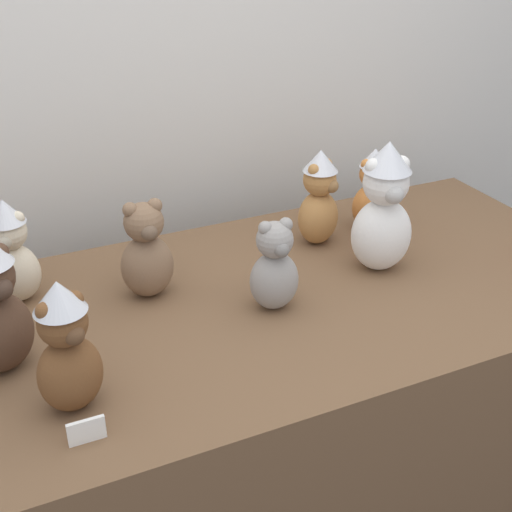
{
  "coord_description": "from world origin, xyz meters",
  "views": [
    {
      "loc": [
        -0.61,
        -1.08,
        1.71
      ],
      "look_at": [
        0.0,
        0.25,
        0.92
      ],
      "focal_mm": 48.75,
      "sensor_mm": 36.0,
      "label": 1
    }
  ],
  "objects_px": {
    "display_table": "(256,422)",
    "teddy_bear_ginger": "(372,190)",
    "teddy_bear_mocha": "(146,252)",
    "teddy_bear_snow": "(384,209)",
    "teddy_bear_caramel": "(319,199)",
    "teddy_bear_ash": "(274,268)",
    "teddy_bear_cream": "(12,252)",
    "teddy_bear_chestnut": "(67,348)"
  },
  "relations": [
    {
      "from": "teddy_bear_ash",
      "to": "teddy_bear_chestnut",
      "type": "bearing_deg",
      "value": -160.35
    },
    {
      "from": "teddy_bear_caramel",
      "to": "display_table",
      "type": "bearing_deg",
      "value": -170.42
    },
    {
      "from": "teddy_bear_ginger",
      "to": "teddy_bear_caramel",
      "type": "relative_size",
      "value": 0.9
    },
    {
      "from": "teddy_bear_cream",
      "to": "teddy_bear_snow",
      "type": "relative_size",
      "value": 0.76
    },
    {
      "from": "display_table",
      "to": "teddy_bear_mocha",
      "type": "height_order",
      "value": "teddy_bear_mocha"
    },
    {
      "from": "teddy_bear_ash",
      "to": "teddy_bear_cream",
      "type": "bearing_deg",
      "value": 154.05
    },
    {
      "from": "teddy_bear_cream",
      "to": "teddy_bear_caramel",
      "type": "height_order",
      "value": "teddy_bear_caramel"
    },
    {
      "from": "teddy_bear_chestnut",
      "to": "teddy_bear_caramel",
      "type": "distance_m",
      "value": 0.89
    },
    {
      "from": "teddy_bear_snow",
      "to": "teddy_bear_ginger",
      "type": "bearing_deg",
      "value": 73.05
    },
    {
      "from": "display_table",
      "to": "teddy_bear_caramel",
      "type": "height_order",
      "value": "teddy_bear_caramel"
    },
    {
      "from": "display_table",
      "to": "teddy_bear_ash",
      "type": "xyz_separation_m",
      "value": [
        0.02,
        -0.05,
        0.51
      ]
    },
    {
      "from": "teddy_bear_mocha",
      "to": "teddy_bear_snow",
      "type": "bearing_deg",
      "value": -11.59
    },
    {
      "from": "teddy_bear_ginger",
      "to": "teddy_bear_mocha",
      "type": "relative_size",
      "value": 0.98
    },
    {
      "from": "teddy_bear_cream",
      "to": "teddy_bear_mocha",
      "type": "distance_m",
      "value": 0.32
    },
    {
      "from": "teddy_bear_mocha",
      "to": "teddy_bear_snow",
      "type": "relative_size",
      "value": 0.72
    },
    {
      "from": "teddy_bear_cream",
      "to": "teddy_bear_mocha",
      "type": "relative_size",
      "value": 1.05
    },
    {
      "from": "display_table",
      "to": "teddy_bear_ginger",
      "type": "xyz_separation_m",
      "value": [
        0.47,
        0.22,
        0.52
      ]
    },
    {
      "from": "teddy_bear_ginger",
      "to": "teddy_bear_chestnut",
      "type": "bearing_deg",
      "value": -148.28
    },
    {
      "from": "teddy_bear_chestnut",
      "to": "teddy_bear_mocha",
      "type": "xyz_separation_m",
      "value": [
        0.26,
        0.35,
        -0.02
      ]
    },
    {
      "from": "teddy_bear_ginger",
      "to": "teddy_bear_cream",
      "type": "distance_m",
      "value": 1.01
    },
    {
      "from": "display_table",
      "to": "teddy_bear_ginger",
      "type": "height_order",
      "value": "teddy_bear_ginger"
    },
    {
      "from": "display_table",
      "to": "teddy_bear_cream",
      "type": "xyz_separation_m",
      "value": [
        -0.53,
        0.24,
        0.53
      ]
    },
    {
      "from": "teddy_bear_caramel",
      "to": "teddy_bear_mocha",
      "type": "xyz_separation_m",
      "value": [
        -0.52,
        -0.08,
        -0.02
      ]
    },
    {
      "from": "teddy_bear_caramel",
      "to": "teddy_bear_mocha",
      "type": "relative_size",
      "value": 1.09
    },
    {
      "from": "teddy_bear_caramel",
      "to": "teddy_bear_mocha",
      "type": "distance_m",
      "value": 0.53
    },
    {
      "from": "display_table",
      "to": "teddy_bear_caramel",
      "type": "distance_m",
      "value": 0.64
    },
    {
      "from": "teddy_bear_ash",
      "to": "teddy_bear_caramel",
      "type": "distance_m",
      "value": 0.37
    },
    {
      "from": "display_table",
      "to": "teddy_bear_mocha",
      "type": "xyz_separation_m",
      "value": [
        -0.23,
        0.13,
        0.52
      ]
    },
    {
      "from": "teddy_bear_chestnut",
      "to": "display_table",
      "type": "bearing_deg",
      "value": 5.74
    },
    {
      "from": "teddy_bear_caramel",
      "to": "teddy_bear_ash",
      "type": "bearing_deg",
      "value": -161.71
    },
    {
      "from": "display_table",
      "to": "teddy_bear_chestnut",
      "type": "bearing_deg",
      "value": -156.37
    },
    {
      "from": "teddy_bear_ash",
      "to": "teddy_bear_snow",
      "type": "height_order",
      "value": "teddy_bear_snow"
    },
    {
      "from": "display_table",
      "to": "teddy_bear_caramel",
      "type": "bearing_deg",
      "value": 35.68
    },
    {
      "from": "display_table",
      "to": "teddy_bear_snow",
      "type": "bearing_deg",
      "value": 0.93
    },
    {
      "from": "teddy_bear_snow",
      "to": "teddy_bear_cream",
      "type": "bearing_deg",
      "value": 175.54
    },
    {
      "from": "teddy_bear_ginger",
      "to": "teddy_bear_snow",
      "type": "xyz_separation_m",
      "value": [
        -0.11,
        -0.22,
        0.05
      ]
    },
    {
      "from": "teddy_bear_cream",
      "to": "teddy_bear_snow",
      "type": "xyz_separation_m",
      "value": [
        0.89,
        -0.24,
        0.04
      ]
    },
    {
      "from": "display_table",
      "to": "teddy_bear_cream",
      "type": "relative_size",
      "value": 7.22
    },
    {
      "from": "teddy_bear_caramel",
      "to": "teddy_bear_mocha",
      "type": "height_order",
      "value": "teddy_bear_caramel"
    },
    {
      "from": "display_table",
      "to": "teddy_bear_ash",
      "type": "height_order",
      "value": "teddy_bear_ash"
    },
    {
      "from": "teddy_bear_ash",
      "to": "teddy_bear_mocha",
      "type": "xyz_separation_m",
      "value": [
        -0.26,
        0.18,
        0.01
      ]
    },
    {
      "from": "teddy_bear_ash",
      "to": "teddy_bear_mocha",
      "type": "height_order",
      "value": "teddy_bear_mocha"
    }
  ]
}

